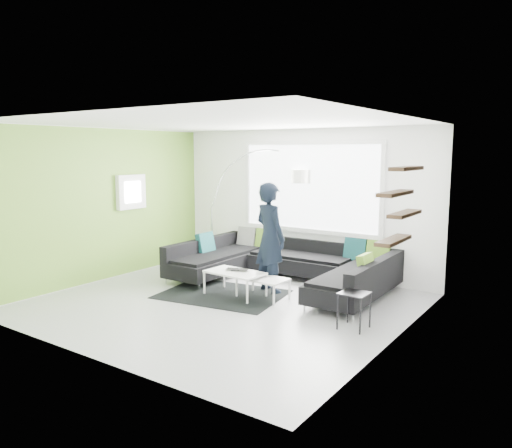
{
  "coord_description": "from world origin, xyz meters",
  "views": [
    {
      "loc": [
        4.74,
        -5.94,
        2.37
      ],
      "look_at": [
        0.03,
        0.9,
        1.16
      ],
      "focal_mm": 35.0,
      "sensor_mm": 36.0,
      "label": 1
    }
  ],
  "objects_px": {
    "arc_lamp": "(211,208)",
    "person": "(270,238)",
    "sectional_sofa": "(282,266)",
    "coffee_table": "(249,285)",
    "side_table": "(354,311)",
    "laptop": "(236,270)"
  },
  "relations": [
    {
      "from": "sectional_sofa",
      "to": "arc_lamp",
      "type": "height_order",
      "value": "arc_lamp"
    },
    {
      "from": "side_table",
      "to": "laptop",
      "type": "xyz_separation_m",
      "value": [
        -2.25,
        0.37,
        0.17
      ]
    },
    {
      "from": "sectional_sofa",
      "to": "coffee_table",
      "type": "bearing_deg",
      "value": -95.74
    },
    {
      "from": "sectional_sofa",
      "to": "side_table",
      "type": "relative_size",
      "value": 7.48
    },
    {
      "from": "coffee_table",
      "to": "arc_lamp",
      "type": "bearing_deg",
      "value": 146.32
    },
    {
      "from": "sectional_sofa",
      "to": "person",
      "type": "distance_m",
      "value": 0.72
    },
    {
      "from": "person",
      "to": "laptop",
      "type": "height_order",
      "value": "person"
    },
    {
      "from": "sectional_sofa",
      "to": "person",
      "type": "height_order",
      "value": "person"
    },
    {
      "from": "arc_lamp",
      "to": "laptop",
      "type": "xyz_separation_m",
      "value": [
        1.8,
        -1.55,
        -0.79
      ]
    },
    {
      "from": "coffee_table",
      "to": "person",
      "type": "distance_m",
      "value": 0.88
    },
    {
      "from": "person",
      "to": "coffee_table",
      "type": "bearing_deg",
      "value": 98.59
    },
    {
      "from": "side_table",
      "to": "person",
      "type": "xyz_separation_m",
      "value": [
        -1.92,
        0.88,
        0.68
      ]
    },
    {
      "from": "arc_lamp",
      "to": "side_table",
      "type": "height_order",
      "value": "arc_lamp"
    },
    {
      "from": "sectional_sofa",
      "to": "arc_lamp",
      "type": "relative_size",
      "value": 1.54
    },
    {
      "from": "arc_lamp",
      "to": "laptop",
      "type": "relative_size",
      "value": 5.61
    },
    {
      "from": "arc_lamp",
      "to": "coffee_table",
      "type": "bearing_deg",
      "value": -49.53
    },
    {
      "from": "arc_lamp",
      "to": "side_table",
      "type": "distance_m",
      "value": 4.59
    },
    {
      "from": "arc_lamp",
      "to": "person",
      "type": "bearing_deg",
      "value": -38.74
    },
    {
      "from": "arc_lamp",
      "to": "person",
      "type": "xyz_separation_m",
      "value": [
        2.13,
        -1.04,
        -0.28
      ]
    },
    {
      "from": "coffee_table",
      "to": "side_table",
      "type": "distance_m",
      "value": 2.07
    },
    {
      "from": "coffee_table",
      "to": "laptop",
      "type": "bearing_deg",
      "value": -166.89
    },
    {
      "from": "side_table",
      "to": "laptop",
      "type": "distance_m",
      "value": 2.28
    }
  ]
}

